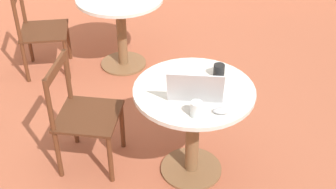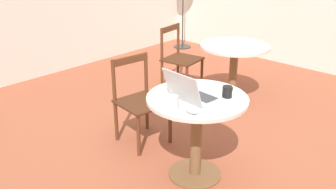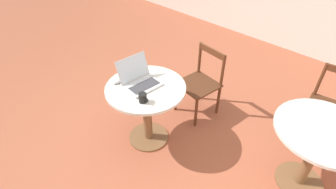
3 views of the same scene
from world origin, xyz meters
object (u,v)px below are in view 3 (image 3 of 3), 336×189
(chair_mid_back, at_px, (330,108))
(cafe_table_mid, at_px, (318,144))
(mouse, at_px, (117,82))
(drinking_glass, at_px, (127,72))
(chair_near_back, at_px, (201,83))
(mug, at_px, (143,98))
(cafe_table_near, at_px, (146,101))
(laptop, at_px, (140,80))

(chair_mid_back, bearing_deg, cafe_table_mid, -81.56)
(mouse, distance_m, drinking_glass, 0.16)
(chair_near_back, xyz_separation_m, mug, (0.06, -0.95, 0.35))
(cafe_table_near, height_order, laptop, laptop)
(cafe_table_mid, distance_m, mug, 1.57)
(chair_near_back, distance_m, chair_mid_back, 1.42)
(cafe_table_near, bearing_deg, mug, -46.89)
(drinking_glass, bearing_deg, cafe_table_near, 0.63)
(cafe_table_near, distance_m, chair_mid_back, 1.96)
(mug, bearing_deg, cafe_table_mid, 31.31)
(chair_near_back, xyz_separation_m, mouse, (-0.35, -0.94, 0.32))
(mug, distance_m, drinking_glass, 0.47)
(cafe_table_near, bearing_deg, mouse, -148.49)
(chair_near_back, relative_size, laptop, 2.26)
(laptop, height_order, drinking_glass, laptop)
(mouse, bearing_deg, cafe_table_mid, 24.47)
(laptop, bearing_deg, drinking_glass, 179.71)
(cafe_table_mid, relative_size, mug, 7.07)
(chair_near_back, bearing_deg, laptop, -102.50)
(drinking_glass, bearing_deg, cafe_table_mid, 19.87)
(cafe_table_near, distance_m, mug, 0.33)
(cafe_table_near, xyz_separation_m, drinking_glass, (-0.28, -0.00, 0.23))
(chair_mid_back, bearing_deg, mouse, -136.45)
(cafe_table_near, xyz_separation_m, mouse, (-0.25, -0.16, 0.20))
(cafe_table_mid, xyz_separation_m, laptop, (-1.56, -0.64, 0.24))
(chair_near_back, distance_m, mouse, 1.05)
(cafe_table_near, height_order, cafe_table_mid, same)
(cafe_table_near, xyz_separation_m, mug, (0.16, -0.17, 0.23))
(drinking_glass, bearing_deg, chair_mid_back, 40.07)
(chair_mid_back, bearing_deg, chair_near_back, -154.35)
(cafe_table_near, height_order, chair_mid_back, chair_mid_back)
(chair_mid_back, relative_size, mouse, 8.37)
(cafe_table_mid, bearing_deg, laptop, -157.68)
(cafe_table_mid, relative_size, laptop, 2.18)
(cafe_table_near, height_order, mouse, mouse)
(cafe_table_near, distance_m, laptop, 0.25)
(laptop, bearing_deg, cafe_table_mid, 22.32)
(chair_near_back, distance_m, mug, 1.01)
(cafe_table_near, relative_size, cafe_table_mid, 1.00)
(cafe_table_near, xyz_separation_m, laptop, (-0.07, -0.00, 0.24))
(cafe_table_mid, relative_size, drinking_glass, 8.12)
(chair_near_back, bearing_deg, cafe_table_near, -97.24)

